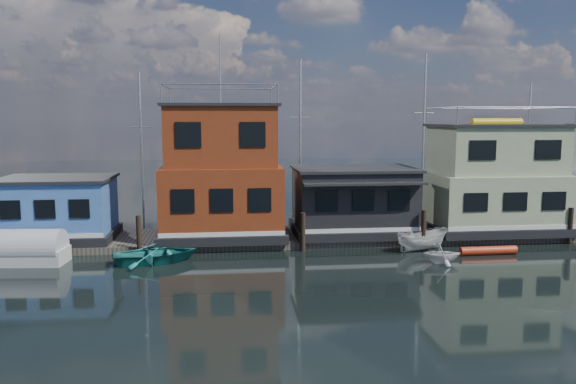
{
  "coord_description": "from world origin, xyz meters",
  "views": [
    {
      "loc": [
        -8.22,
        -21.41,
        7.48
      ],
      "look_at": [
        -4.53,
        12.0,
        3.0
      ],
      "focal_mm": 35.0,
      "sensor_mm": 36.0,
      "label": 1
    }
  ],
  "objects": [
    {
      "name": "ground",
      "position": [
        0.0,
        0.0,
        0.0
      ],
      "size": [
        160.0,
        160.0,
        0.0
      ],
      "primitive_type": "plane",
      "color": "black",
      "rests_on": "ground"
    },
    {
      "name": "dock",
      "position": [
        0.0,
        12.0,
        0.2
      ],
      "size": [
        48.0,
        5.0,
        0.4
      ],
      "primitive_type": "cube",
      "color": "#595147",
      "rests_on": "ground"
    },
    {
      "name": "houseboat_blue",
      "position": [
        -18.0,
        12.0,
        2.21
      ],
      "size": [
        6.4,
        4.9,
        3.66
      ],
      "color": "black",
      "rests_on": "dock"
    },
    {
      "name": "houseboat_red",
      "position": [
        -8.5,
        12.0,
        4.1
      ],
      "size": [
        7.4,
        5.9,
        11.86
      ],
      "color": "black",
      "rests_on": "dock"
    },
    {
      "name": "houseboat_dark",
      "position": [
        -0.5,
        11.98,
        2.42
      ],
      "size": [
        7.4,
        6.1,
        4.06
      ],
      "color": "black",
      "rests_on": "dock"
    },
    {
      "name": "houseboat_green",
      "position": [
        8.5,
        12.0,
        3.55
      ],
      "size": [
        8.4,
        5.9,
        7.03
      ],
      "color": "black",
      "rests_on": "dock"
    },
    {
      "name": "pilings",
      "position": [
        -0.33,
        9.2,
        1.1
      ],
      "size": [
        42.28,
        0.28,
        2.2
      ],
      "color": "#2D2116",
      "rests_on": "ground"
    },
    {
      "name": "background_masts",
      "position": [
        4.76,
        18.0,
        5.55
      ],
      "size": [
        36.4,
        0.16,
        12.0
      ],
      "color": "silver",
      "rests_on": "ground"
    },
    {
      "name": "motorboat",
      "position": [
        2.71,
        8.53,
        0.62
      ],
      "size": [
        3.42,
        1.92,
        1.25
      ],
      "primitive_type": "imported",
      "rotation": [
        0.0,
        0.0,
        1.8
      ],
      "color": "silver",
      "rests_on": "ground"
    },
    {
      "name": "tarp_runabout",
      "position": [
        -18.9,
        8.1,
        0.71
      ],
      "size": [
        4.87,
        2.31,
        1.91
      ],
      "rotation": [
        0.0,
        0.0,
        -0.09
      ],
      "color": "beige",
      "rests_on": "ground"
    },
    {
      "name": "dinghy_white",
      "position": [
        2.74,
        5.8,
        0.53
      ],
      "size": [
        2.13,
        1.87,
        1.06
      ],
      "primitive_type": "imported",
      "rotation": [
        0.0,
        0.0,
        1.5
      ],
      "color": "silver",
      "rests_on": "ground"
    },
    {
      "name": "red_kayak",
      "position": [
        6.0,
        7.24,
        0.24
      ],
      "size": [
        3.23,
        0.56,
        0.47
      ],
      "primitive_type": "cylinder",
      "rotation": [
        0.0,
        1.57,
        0.03
      ],
      "color": "red",
      "rests_on": "ground"
    },
    {
      "name": "dinghy_teal",
      "position": [
        -11.93,
        7.58,
        0.45
      ],
      "size": [
        4.92,
        4.02,
        0.89
      ],
      "primitive_type": "imported",
      "rotation": [
        0.0,
        0.0,
        1.81
      ],
      "color": "#227D7A",
      "rests_on": "ground"
    }
  ]
}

